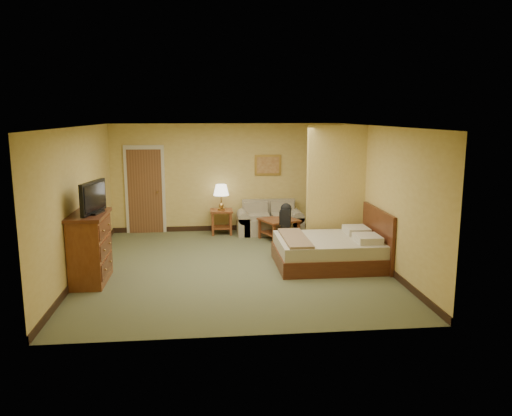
{
  "coord_description": "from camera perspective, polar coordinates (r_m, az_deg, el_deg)",
  "views": [
    {
      "loc": [
        -0.53,
        -8.99,
        2.81
      ],
      "look_at": [
        0.46,
        0.6,
        1.0
      ],
      "focal_mm": 35.0,
      "sensor_mm": 36.0,
      "label": 1
    }
  ],
  "objects": [
    {
      "name": "bed",
      "position": [
        9.54,
        8.6,
        -4.78
      ],
      "size": [
        1.96,
        1.65,
        1.06
      ],
      "color": "#491F11",
      "rests_on": "floor"
    },
    {
      "name": "door",
      "position": [
        12.17,
        -12.56,
        2.0
      ],
      "size": [
        0.94,
        0.16,
        2.1
      ],
      "color": "beige",
      "rests_on": "floor"
    },
    {
      "name": "backpack",
      "position": [
        10.31,
        3.45,
        -0.72
      ],
      "size": [
        0.25,
        0.32,
        0.49
      ],
      "rotation": [
        0.0,
        0.0,
        -0.25
      ],
      "color": "black",
      "rests_on": "bed"
    },
    {
      "name": "dresser",
      "position": [
        8.87,
        -18.44,
        -4.33
      ],
      "size": [
        0.59,
        1.11,
        1.19
      ],
      "color": "brown",
      "rests_on": "floor"
    },
    {
      "name": "loveseat",
      "position": [
        11.94,
        1.58,
        -1.7
      ],
      "size": [
        1.56,
        0.72,
        0.79
      ],
      "color": "gray",
      "rests_on": "floor"
    },
    {
      "name": "left_wall",
      "position": [
        9.39,
        -19.51,
        0.78
      ],
      "size": [
        0.02,
        6.0,
        2.6
      ],
      "primitive_type": "cube",
      "color": "#D3B45A",
      "rests_on": "floor"
    },
    {
      "name": "wall_picture",
      "position": [
        12.13,
        1.36,
        4.93
      ],
      "size": [
        0.64,
        0.04,
        0.5
      ],
      "color": "#B78E3F",
      "rests_on": "back_wall"
    },
    {
      "name": "tv",
      "position": [
        8.67,
        -18.12,
        1.06
      ],
      "size": [
        0.3,
        0.87,
        0.54
      ],
      "rotation": [
        0.0,
        0.0,
        -0.21
      ],
      "color": "black",
      "rests_on": "dresser"
    },
    {
      "name": "back_wall",
      "position": [
        12.1,
        -3.37,
        3.47
      ],
      "size": [
        5.5,
        0.02,
        2.6
      ],
      "primitive_type": "cube",
      "color": "#D3B45A",
      "rests_on": "floor"
    },
    {
      "name": "baseboard",
      "position": [
        12.31,
        -3.3,
        -2.27
      ],
      "size": [
        5.5,
        0.02,
        0.12
      ],
      "primitive_type": "cube",
      "color": "black",
      "rests_on": "floor"
    },
    {
      "name": "partition",
      "position": [
        10.39,
        9.11,
        2.16
      ],
      "size": [
        1.2,
        0.15,
        2.6
      ],
      "primitive_type": "cube",
      "color": "#D3B45A",
      "rests_on": "floor"
    },
    {
      "name": "side_table",
      "position": [
        11.9,
        -3.97,
        -1.14
      ],
      "size": [
        0.53,
        0.53,
        0.58
      ],
      "color": "brown",
      "rests_on": "floor"
    },
    {
      "name": "floor",
      "position": [
        9.44,
        -2.44,
        -6.68
      ],
      "size": [
        6.0,
        6.0,
        0.0
      ],
      "primitive_type": "plane",
      "color": "#595D3C",
      "rests_on": "ground"
    },
    {
      "name": "right_wall",
      "position": [
        9.69,
        13.95,
        1.38
      ],
      "size": [
        0.02,
        6.0,
        2.6
      ],
      "primitive_type": "cube",
      "color": "#D3B45A",
      "rests_on": "floor"
    },
    {
      "name": "coffee_table",
      "position": [
        11.33,
        2.64,
        -1.93
      ],
      "size": [
        0.98,
        0.98,
        0.48
      ],
      "rotation": [
        0.0,
        0.0,
        0.41
      ],
      "color": "brown",
      "rests_on": "floor"
    },
    {
      "name": "ceiling",
      "position": [
        9.01,
        -2.57,
        9.31
      ],
      "size": [
        6.0,
        6.0,
        0.0
      ],
      "primitive_type": "plane",
      "rotation": [
        3.14,
        0.0,
        0.0
      ],
      "color": "white",
      "rests_on": "back_wall"
    },
    {
      "name": "table_lamp",
      "position": [
        11.78,
        -4.01,
        1.99
      ],
      "size": [
        0.37,
        0.37,
        0.61
      ],
      "color": "#A8813D",
      "rests_on": "side_table"
    }
  ]
}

